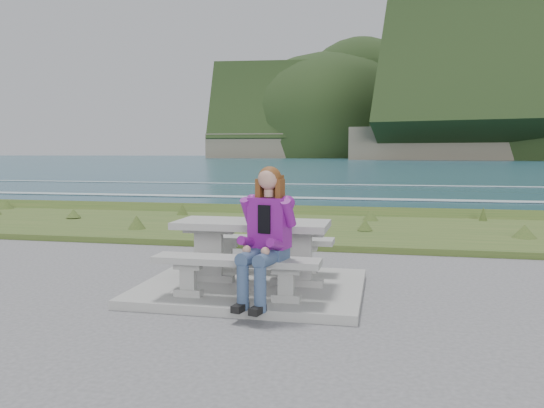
% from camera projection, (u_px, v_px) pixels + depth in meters
% --- Properties ---
extents(concrete_slab, '(2.60, 2.10, 0.10)m').
position_uv_depth(concrete_slab, '(252.00, 287.00, 6.33)').
color(concrete_slab, gray).
rests_on(concrete_slab, ground).
extents(picnic_table, '(1.80, 0.75, 0.75)m').
position_uv_depth(picnic_table, '(252.00, 235.00, 6.27)').
color(picnic_table, gray).
rests_on(picnic_table, concrete_slab).
extents(bench_landward, '(1.80, 0.35, 0.45)m').
position_uv_depth(bench_landward, '(236.00, 267.00, 5.61)').
color(bench_landward, gray).
rests_on(bench_landward, concrete_slab).
extents(bench_seaward, '(1.80, 0.35, 0.45)m').
position_uv_depth(bench_seaward, '(265.00, 245.00, 6.97)').
color(bench_seaward, gray).
rests_on(bench_seaward, concrete_slab).
extents(grass_verge, '(160.00, 4.50, 0.22)m').
position_uv_depth(grass_verge, '(310.00, 232.00, 11.20)').
color(grass_verge, '#2E4F1D').
rests_on(grass_verge, ground).
extents(shore_drop, '(160.00, 0.80, 2.20)m').
position_uv_depth(shore_drop, '(325.00, 216.00, 14.03)').
color(shore_drop, '#6C6351').
rests_on(shore_drop, ground).
extents(ocean, '(1600.00, 1600.00, 0.09)m').
position_uv_depth(ocean, '(357.00, 212.00, 30.94)').
color(ocean, '#1F4758').
rests_on(ocean, ground).
extents(seated_woman, '(0.54, 0.77, 1.41)m').
position_uv_depth(seated_woman, '(263.00, 254.00, 5.40)').
color(seated_woman, navy).
rests_on(seated_woman, concrete_slab).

